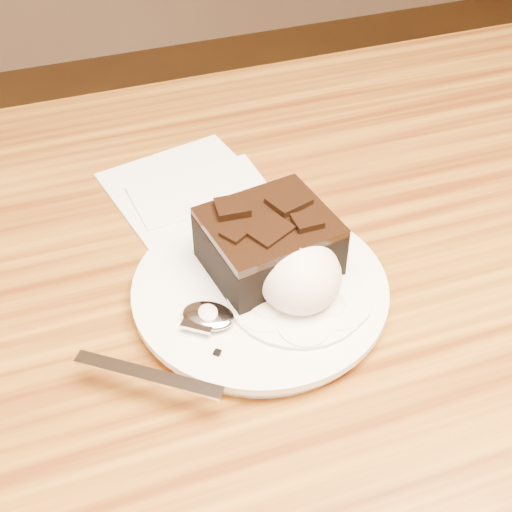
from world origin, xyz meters
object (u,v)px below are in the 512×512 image
object	(u,v)px
spoon	(208,317)
napkin	(187,188)
ice_cream_scoop	(299,275)
brownie	(269,246)
plate	(260,292)

from	to	relation	value
spoon	napkin	bearing A→B (deg)	26.75
napkin	ice_cream_scoop	bearing A→B (deg)	-76.93
ice_cream_scoop	spoon	distance (m)	0.08
brownie	plate	bearing A→B (deg)	-126.72
plate	spoon	xyz separation A→B (m)	(-0.05, -0.02, 0.01)
plate	napkin	size ratio (longest dim) A/B	1.50
brownie	napkin	world-z (taller)	brownie
plate	spoon	size ratio (longest dim) A/B	1.25
plate	spoon	world-z (taller)	spoon
ice_cream_scoop	napkin	size ratio (longest dim) A/B	0.51
ice_cream_scoop	spoon	world-z (taller)	ice_cream_scoop
brownie	ice_cream_scoop	xyz separation A→B (m)	(0.01, -0.04, 0.00)
plate	ice_cream_scoop	size ratio (longest dim) A/B	2.96
ice_cream_scoop	spoon	bearing A→B (deg)	-177.91
brownie	ice_cream_scoop	distance (m)	0.04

